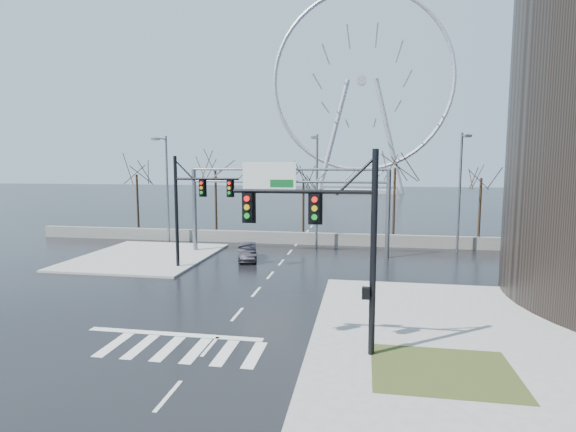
% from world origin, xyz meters
% --- Properties ---
extents(ground, '(260.00, 260.00, 0.00)m').
position_xyz_m(ground, '(0.00, 0.00, 0.00)').
color(ground, black).
rests_on(ground, ground).
extents(sidewalk_right_ext, '(12.00, 10.00, 0.15)m').
position_xyz_m(sidewalk_right_ext, '(10.00, 2.00, 0.07)').
color(sidewalk_right_ext, gray).
rests_on(sidewalk_right_ext, ground).
extents(sidewalk_far, '(10.00, 12.00, 0.15)m').
position_xyz_m(sidewalk_far, '(-11.00, 12.00, 0.07)').
color(sidewalk_far, gray).
rests_on(sidewalk_far, ground).
extents(grass_strip, '(5.00, 4.00, 0.02)m').
position_xyz_m(grass_strip, '(9.00, -5.00, 0.15)').
color(grass_strip, '#2C3A18').
rests_on(grass_strip, sidewalk_near).
extents(barrier_wall, '(52.00, 0.50, 1.10)m').
position_xyz_m(barrier_wall, '(0.00, 20.00, 0.55)').
color(barrier_wall, slate).
rests_on(barrier_wall, ground).
extents(signal_mast_near, '(5.52, 0.41, 8.00)m').
position_xyz_m(signal_mast_near, '(5.14, -4.04, 4.87)').
color(signal_mast_near, black).
rests_on(signal_mast_near, ground).
extents(signal_mast_far, '(4.72, 0.41, 8.00)m').
position_xyz_m(signal_mast_far, '(-5.87, 8.96, 4.83)').
color(signal_mast_far, black).
rests_on(signal_mast_far, ground).
extents(sign_gantry, '(16.36, 0.40, 7.60)m').
position_xyz_m(sign_gantry, '(-0.38, 14.96, 5.18)').
color(sign_gantry, slate).
rests_on(sign_gantry, ground).
extents(streetlight_left, '(0.50, 2.55, 10.00)m').
position_xyz_m(streetlight_left, '(-12.00, 18.16, 5.89)').
color(streetlight_left, slate).
rests_on(streetlight_left, ground).
extents(streetlight_mid, '(0.50, 2.55, 10.00)m').
position_xyz_m(streetlight_mid, '(2.00, 18.16, 5.89)').
color(streetlight_mid, slate).
rests_on(streetlight_mid, ground).
extents(streetlight_right, '(0.50, 2.55, 10.00)m').
position_xyz_m(streetlight_right, '(14.00, 18.16, 5.89)').
color(streetlight_right, slate).
rests_on(streetlight_right, ground).
extents(tree_far_left, '(3.50, 3.50, 7.00)m').
position_xyz_m(tree_far_left, '(-18.00, 24.00, 5.57)').
color(tree_far_left, black).
rests_on(tree_far_left, ground).
extents(tree_left, '(3.75, 3.75, 7.50)m').
position_xyz_m(tree_left, '(-9.00, 23.50, 5.98)').
color(tree_left, black).
rests_on(tree_left, ground).
extents(tree_center, '(3.25, 3.25, 6.50)m').
position_xyz_m(tree_center, '(0.00, 24.50, 5.17)').
color(tree_center, black).
rests_on(tree_center, ground).
extents(tree_right, '(3.90, 3.90, 7.80)m').
position_xyz_m(tree_right, '(9.00, 23.50, 6.22)').
color(tree_right, black).
rests_on(tree_right, ground).
extents(tree_far_right, '(3.40, 3.40, 6.80)m').
position_xyz_m(tree_far_right, '(17.00, 24.00, 5.41)').
color(tree_far_right, black).
rests_on(tree_far_right, ground).
extents(ferris_wheel, '(45.00, 6.00, 50.91)m').
position_xyz_m(ferris_wheel, '(5.00, 95.00, 26.13)').
color(ferris_wheel, gray).
rests_on(ferris_wheel, ground).
extents(car, '(2.44, 4.17, 1.30)m').
position_xyz_m(car, '(-2.79, 12.43, 0.65)').
color(car, black).
rests_on(car, ground).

